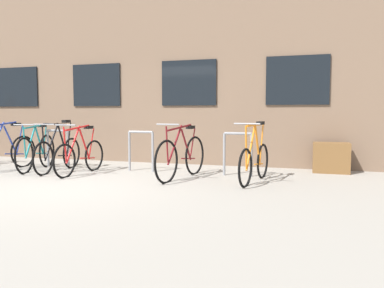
# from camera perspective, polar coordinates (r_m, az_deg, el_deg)

# --- Properties ---
(ground_plane) EXTENTS (42.00, 42.00, 0.00)m
(ground_plane) POSITION_cam_1_polar(r_m,az_deg,el_deg) (6.61, -19.21, -5.99)
(ground_plane) COLOR #9E998E
(storefront_building) EXTENTS (28.00, 7.35, 4.85)m
(storefront_building) POSITION_cam_1_polar(r_m,az_deg,el_deg) (12.74, -0.63, 10.20)
(storefront_building) COLOR #7A604C
(storefront_building) RESTS_ON ground
(bike_rack) EXTENTS (6.57, 0.05, 0.83)m
(bike_rack) POSITION_cam_1_polar(r_m,az_deg,el_deg) (8.34, -13.88, -0.23)
(bike_rack) COLOR gray
(bike_rack) RESTS_ON ground
(bicycle_teal) EXTENTS (0.54, 1.70, 0.99)m
(bicycle_teal) POSITION_cam_1_polar(r_m,az_deg,el_deg) (8.64, -22.24, -1.00)
(bicycle_teal) COLOR black
(bicycle_teal) RESTS_ON ground
(bicycle_orange) EXTENTS (0.44, 1.63, 1.06)m
(bicycle_orange) POSITION_cam_1_polar(r_m,az_deg,el_deg) (6.68, 9.35, -2.44)
(bicycle_orange) COLOR black
(bicycle_orange) RESTS_ON ground
(bicycle_red) EXTENTS (0.44, 1.62, 1.00)m
(bicycle_red) POSITION_cam_1_polar(r_m,az_deg,el_deg) (7.79, -16.35, -1.63)
(bicycle_red) COLOR black
(bicycle_red) RESTS_ON ground
(bicycle_blue) EXTENTS (0.44, 1.72, 1.06)m
(bicycle_blue) POSITION_cam_1_polar(r_m,az_deg,el_deg) (8.89, -26.16, -1.00)
(bicycle_blue) COLOR black
(bicycle_blue) RESTS_ON ground
(bicycle_black) EXTENTS (0.44, 1.70, 1.06)m
(bicycle_black) POSITION_cam_1_polar(r_m,az_deg,el_deg) (8.28, -19.34, -1.24)
(bicycle_black) COLOR black
(bicycle_black) RESTS_ON ground
(bicycle_maroon) EXTENTS (0.48, 1.81, 1.03)m
(bicycle_maroon) POSITION_cam_1_polar(r_m,az_deg,el_deg) (6.98, -1.57, -1.83)
(bicycle_maroon) COLOR black
(bicycle_maroon) RESTS_ON ground
(planter_box) EXTENTS (0.70, 0.44, 0.60)m
(planter_box) POSITION_cam_1_polar(r_m,az_deg,el_deg) (8.13, 20.06, -1.92)
(planter_box) COLOR brown
(planter_box) RESTS_ON ground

